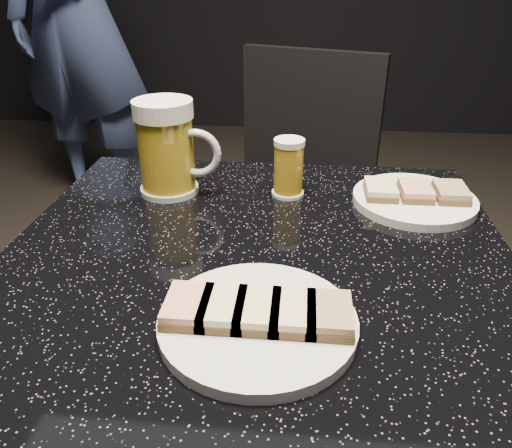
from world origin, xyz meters
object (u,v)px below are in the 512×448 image
object	(u,v)px
plate_small	(414,200)
patron	(75,13)
table	(256,387)
plate_large	(258,322)
beer_mug	(168,148)
chair	(294,189)
beer_tumbler	(289,168)

from	to	relation	value
plate_small	patron	size ratio (longest dim) A/B	0.11
table	plate_small	bearing A→B (deg)	37.90
plate_large	beer_mug	size ratio (longest dim) A/B	1.37
plate_small	chair	xyz separation A→B (m)	(-0.21, 0.59, -0.26)
table	beer_mug	bearing A→B (deg)	130.08
plate_large	table	distance (m)	0.29
plate_large	chair	size ratio (longest dim) A/B	0.25
patron	beer_mug	distance (m)	1.60
plate_large	chair	bearing A→B (deg)	88.76
patron	chair	distance (m)	1.33
patron	chair	xyz separation A→B (m)	(0.96, -0.82, -0.40)
table	beer_mug	world-z (taller)	beer_mug
plate_small	table	world-z (taller)	plate_small
plate_small	chair	world-z (taller)	chair
plate_large	plate_small	world-z (taller)	same
plate_large	patron	bearing A→B (deg)	118.16
plate_small	chair	size ratio (longest dim) A/B	0.22
plate_small	patron	world-z (taller)	patron
plate_small	table	xyz separation A→B (m)	(-0.24, -0.19, -0.25)
plate_large	beer_mug	world-z (taller)	beer_mug
beer_tumbler	beer_mug	bearing A→B (deg)	-177.86
plate_large	patron	size ratio (longest dim) A/B	0.12
plate_large	beer_tumbler	bearing A→B (deg)	87.04
plate_small	chair	bearing A→B (deg)	109.06
table	beer_tumbler	xyz separation A→B (m)	(0.03, 0.20, 0.29)
chair	beer_mug	bearing A→B (deg)	-109.06
plate_large	plate_small	distance (m)	0.40
beer_mug	chair	size ratio (longest dim) A/B	0.18
plate_small	beer_mug	world-z (taller)	beer_mug
plate_small	beer_mug	bearing A→B (deg)	178.70
patron	table	world-z (taller)	patron
plate_large	chair	xyz separation A→B (m)	(0.02, 0.93, -0.26)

